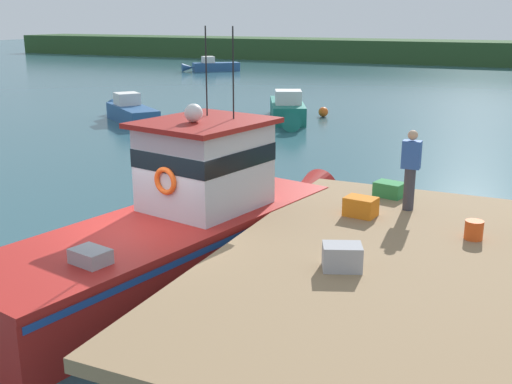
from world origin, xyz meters
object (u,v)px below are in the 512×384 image
object	(u,v)px
crate_single_by_cleat	(342,257)
bait_bucket	(474,230)
moored_boat_far_right	(288,110)
mooring_buoy_inshore	(323,112)
crate_stack_mid_dock	(389,189)
moored_boat_near_channel	(212,66)
moored_boat_off_the_point	(130,112)
deckhand_further_back	(411,168)
main_fishing_boat	(185,224)
crate_single_far	(361,207)

from	to	relation	value
crate_single_by_cleat	bait_bucket	world-z (taller)	crate_single_by_cleat
moored_boat_far_right	mooring_buoy_inshore	bearing A→B (deg)	58.17
crate_stack_mid_dock	moored_boat_far_right	size ratio (longest dim) A/B	0.10
moored_boat_near_channel	mooring_buoy_inshore	bearing A→B (deg)	-49.88
moored_boat_off_the_point	mooring_buoy_inshore	world-z (taller)	moored_boat_off_the_point
deckhand_further_back	mooring_buoy_inshore	distance (m)	19.74
main_fishing_boat	bait_bucket	world-z (taller)	main_fishing_boat
main_fishing_boat	crate_stack_mid_dock	xyz separation A→B (m)	(3.37, 2.97, 0.35)
main_fishing_boat	moored_boat_far_right	distance (m)	18.98
mooring_buoy_inshore	moored_boat_off_the_point	bearing A→B (deg)	-146.98
crate_single_far	moored_boat_far_right	distance (m)	18.83
bait_bucket	moored_boat_near_channel	size ratio (longest dim) A/B	0.07
deckhand_further_back	moored_boat_far_right	size ratio (longest dim) A/B	0.27
main_fishing_boat	moored_boat_far_right	xyz separation A→B (m)	(-5.12, 18.27, -0.48)
moored_boat_near_channel	moored_boat_off_the_point	xyz separation A→B (m)	(10.06, -26.91, -0.00)
crate_stack_mid_dock	moored_boat_near_channel	world-z (taller)	crate_stack_mid_dock
crate_stack_mid_dock	mooring_buoy_inshore	size ratio (longest dim) A/B	1.21
crate_single_by_cleat	moored_boat_near_channel	world-z (taller)	crate_single_by_cleat
bait_bucket	deckhand_further_back	distance (m)	2.01
moored_boat_near_channel	moored_boat_far_right	bearing A→B (deg)	-54.16
crate_stack_mid_dock	crate_single_far	bearing A→B (deg)	-97.34
bait_bucket	moored_boat_near_channel	distance (m)	49.27
bait_bucket	crate_single_by_cleat	bearing A→B (deg)	-127.16
main_fishing_boat	deckhand_further_back	xyz separation A→B (m)	(3.93, 2.19, 1.05)
bait_bucket	mooring_buoy_inshore	xyz separation A→B (m)	(-9.25, 19.29, -1.12)
moored_boat_far_right	moored_boat_off_the_point	xyz separation A→B (m)	(-6.95, -3.37, -0.07)
main_fishing_boat	mooring_buoy_inshore	bearing A→B (deg)	100.98
crate_single_far	deckhand_further_back	bearing A→B (deg)	46.34
main_fishing_boat	moored_boat_off_the_point	xyz separation A→B (m)	(-12.08, 14.91, -0.54)
deckhand_further_back	moored_boat_far_right	bearing A→B (deg)	119.38
main_fishing_boat	crate_single_by_cleat	bearing A→B (deg)	-20.23
moored_boat_off_the_point	crate_single_far	bearing A→B (deg)	-41.57
crate_single_far	bait_bucket	world-z (taller)	crate_single_far
moored_boat_off_the_point	bait_bucket	bearing A→B (deg)	-38.78
main_fishing_boat	mooring_buoy_inshore	xyz separation A→B (m)	(-3.92, 20.21, -0.76)
moored_boat_far_right	moored_boat_off_the_point	bearing A→B (deg)	-154.17
moored_boat_far_right	main_fishing_boat	bearing A→B (deg)	-74.35
main_fishing_boat	crate_single_far	xyz separation A→B (m)	(3.17, 1.39, 0.38)
crate_single_by_cleat	crate_stack_mid_dock	xyz separation A→B (m)	(-0.25, 4.30, -0.04)
crate_stack_mid_dock	deckhand_further_back	size ratio (longest dim) A/B	0.37
crate_single_far	moored_boat_far_right	world-z (taller)	crate_single_far
bait_bucket	mooring_buoy_inshore	world-z (taller)	bait_bucket
moored_boat_far_right	bait_bucket	bearing A→B (deg)	-58.93
main_fishing_boat	crate_stack_mid_dock	size ratio (longest dim) A/B	16.61
moored_boat_off_the_point	crate_single_by_cleat	bearing A→B (deg)	-45.98
crate_single_far	deckhand_further_back	distance (m)	1.30
crate_single_far	deckhand_further_back	size ratio (longest dim) A/B	0.37
moored_boat_far_right	moored_boat_near_channel	bearing A→B (deg)	125.84
main_fishing_boat	moored_boat_far_right	world-z (taller)	main_fishing_boat
main_fishing_boat	moored_boat_far_right	size ratio (longest dim) A/B	1.66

